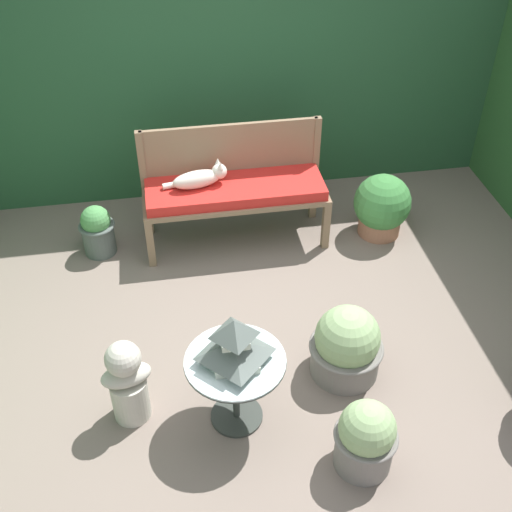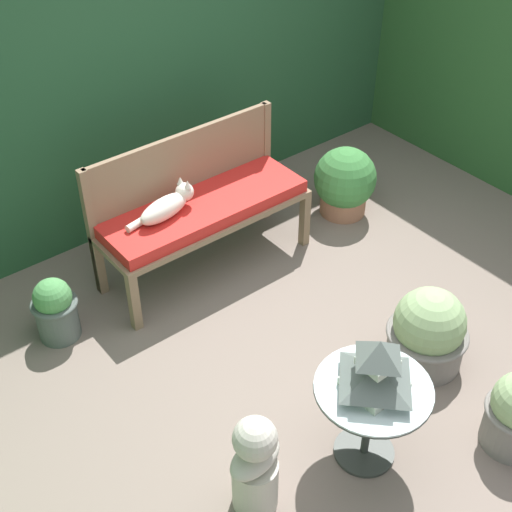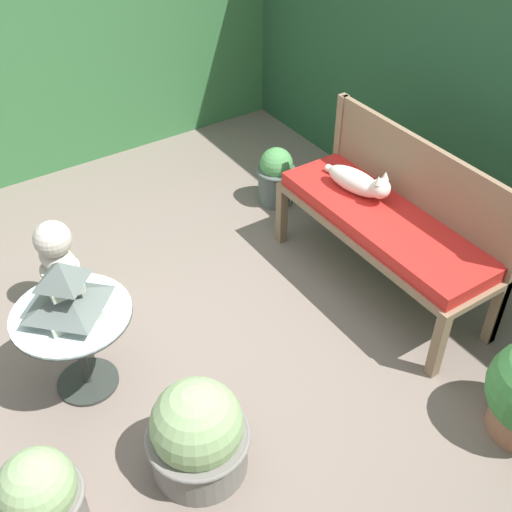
{
  "view_description": "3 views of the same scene",
  "coord_description": "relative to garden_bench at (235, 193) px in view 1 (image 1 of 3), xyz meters",
  "views": [
    {
      "loc": [
        -0.58,
        -3.17,
        3.41
      ],
      "look_at": [
        -0.0,
        0.23,
        0.61
      ],
      "focal_mm": 45.0,
      "sensor_mm": 36.0,
      "label": 1
    },
    {
      "loc": [
        -2.23,
        -2.14,
        3.3
      ],
      "look_at": [
        -0.09,
        0.55,
        0.55
      ],
      "focal_mm": 50.0,
      "sensor_mm": 36.0,
      "label": 2
    },
    {
      "loc": [
        2.15,
        -1.13,
        2.79
      ],
      "look_at": [
        -0.04,
        0.32,
        0.63
      ],
      "focal_mm": 45.0,
      "sensor_mm": 36.0,
      "label": 3
    }
  ],
  "objects": [
    {
      "name": "potted_plant_path_edge",
      "position": [
        1.25,
        -0.11,
        -0.21
      ],
      "size": [
        0.49,
        0.49,
        0.56
      ],
      "color": "#9E664C",
      "rests_on": "ground"
    },
    {
      "name": "potted_plant_hedge_corner",
      "position": [
        0.43,
        -2.31,
        -0.24
      ],
      "size": [
        0.38,
        0.38,
        0.5
      ],
      "color": "slate",
      "rests_on": "ground"
    },
    {
      "name": "cat",
      "position": [
        -0.28,
        0.02,
        0.16
      ],
      "size": [
        0.53,
        0.22,
        0.21
      ],
      "rotation": [
        0.0,
        0.0,
        0.19
      ],
      "color": "silver",
      "rests_on": "garden_bench"
    },
    {
      "name": "potted_plant_table_far",
      "position": [
        0.52,
        -1.59,
        -0.24
      ],
      "size": [
        0.5,
        0.5,
        0.54
      ],
      "color": "slate",
      "rests_on": "ground"
    },
    {
      "name": "pagoda_birdhouse",
      "position": [
        -0.27,
        -1.86,
        0.2
      ],
      "size": [
        0.35,
        0.35,
        0.33
      ],
      "color": "#B2BCA8",
      "rests_on": "patio_table"
    },
    {
      "name": "garden_bust",
      "position": [
        -0.92,
        -1.72,
        -0.17
      ],
      "size": [
        0.34,
        0.24,
        0.63
      ],
      "rotation": [
        0.0,
        0.0,
        0.19
      ],
      "color": "#B7B2A3",
      "rests_on": "ground"
    },
    {
      "name": "ground",
      "position": [
        0.01,
        -1.22,
        -0.48
      ],
      "size": [
        30.0,
        30.0,
        0.0
      ],
      "primitive_type": "plane",
      "color": "#75665B"
    },
    {
      "name": "foliage_hedge_back",
      "position": [
        0.01,
        1.18,
        0.54
      ],
      "size": [
        6.4,
        0.78,
        2.03
      ],
      "primitive_type": "cube",
      "color": "#234C2D",
      "rests_on": "ground"
    },
    {
      "name": "patio_table",
      "position": [
        -0.27,
        -1.86,
        -0.06
      ],
      "size": [
        0.61,
        0.61,
        0.54
      ],
      "color": "#2D332D",
      "rests_on": "ground"
    },
    {
      "name": "garden_bench",
      "position": [
        0.0,
        0.0,
        0.0
      ],
      "size": [
        1.52,
        0.52,
        0.56
      ],
      "color": "#7F664C",
      "rests_on": "ground"
    },
    {
      "name": "bench_backrest",
      "position": [
        -0.0,
        0.24,
        0.23
      ],
      "size": [
        1.52,
        0.06,
        0.98
      ],
      "color": "#7F664C",
      "rests_on": "ground"
    },
    {
      "name": "potted_plant_bench_left",
      "position": [
        -1.16,
        0.02,
        -0.26
      ],
      "size": [
        0.3,
        0.3,
        0.45
      ],
      "color": "#4C5651",
      "rests_on": "ground"
    }
  ]
}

